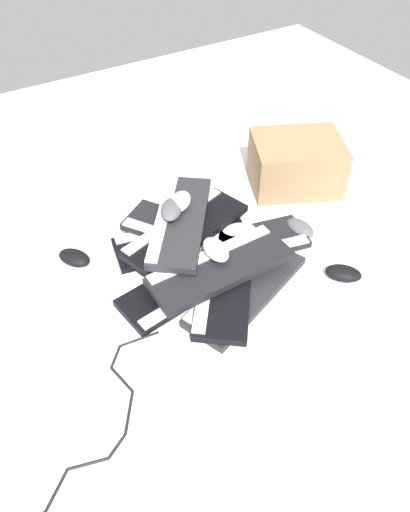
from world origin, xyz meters
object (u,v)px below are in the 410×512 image
at_px(keyboard_0, 245,290).
at_px(mouse_6, 172,209).
at_px(keyboard_1, 241,245).
at_px(mouse_0, 216,250).
at_px(keyboard_8, 220,267).
at_px(mouse_2, 239,231).
at_px(mouse_4, 179,202).
at_px(mouse_1, 300,228).
at_px(keyboard_6, 186,230).
at_px(mouse_5, 74,258).
at_px(keyboard_7, 180,221).
at_px(cardboard_box, 296,163).
at_px(keyboard_4, 189,233).
at_px(keyboard_2, 181,240).
at_px(mouse_7, 343,273).
at_px(mouse_3, 239,231).
at_px(keyboard_5, 224,281).
at_px(keyboard_3, 189,283).

xyz_separation_m(keyboard_0, mouse_6, (-0.31, -0.08, 0.13)).
height_order(keyboard_1, mouse_0, mouse_0).
bearing_deg(keyboard_8, mouse_2, 130.64).
bearing_deg(mouse_4, mouse_1, 109.39).
bearing_deg(keyboard_6, mouse_1, 70.09).
bearing_deg(mouse_5, mouse_6, 43.36).
height_order(keyboard_8, mouse_0, mouse_0).
distance_m(keyboard_6, keyboard_7, 0.04).
relative_size(keyboard_6, cardboard_box, 1.47).
relative_size(keyboard_4, cardboard_box, 1.42).
xyz_separation_m(keyboard_7, keyboard_8, (0.22, 0.02, -0.03)).
bearing_deg(mouse_4, mouse_5, -50.85).
bearing_deg(keyboard_2, keyboard_6, 8.68).
xyz_separation_m(keyboard_1, keyboard_8, (0.10, -0.14, 0.06)).
height_order(keyboard_0, mouse_2, mouse_2).
distance_m(keyboard_0, mouse_2, 0.23).
relative_size(mouse_6, mouse_7, 1.00).
height_order(keyboard_0, mouse_7, mouse_7).
distance_m(keyboard_8, mouse_7, 0.38).
bearing_deg(mouse_3, keyboard_4, -6.69).
bearing_deg(keyboard_5, keyboard_1, 131.30).
relative_size(mouse_2, mouse_4, 1.00).
distance_m(keyboard_4, keyboard_8, 0.21).
xyz_separation_m(keyboard_6, mouse_1, (0.13, 0.36, -0.05)).
distance_m(keyboard_4, keyboard_5, 0.24).
relative_size(mouse_4, mouse_7, 1.00).
bearing_deg(mouse_5, mouse_3, 36.76).
relative_size(keyboard_0, mouse_0, 4.22).
relative_size(mouse_2, mouse_6, 1.00).
height_order(keyboard_5, mouse_2, mouse_2).
bearing_deg(cardboard_box, mouse_4, -85.74).
bearing_deg(mouse_5, keyboard_0, 12.72).
relative_size(keyboard_3, cardboard_box, 1.45).
xyz_separation_m(keyboard_7, mouse_0, (0.18, 0.03, 0.01)).
bearing_deg(keyboard_7, mouse_7, 42.84).
relative_size(keyboard_5, keyboard_6, 0.95).
bearing_deg(keyboard_8, mouse_4, 178.50).
height_order(mouse_4, mouse_6, same).
relative_size(mouse_2, mouse_5, 1.00).
distance_m(mouse_1, mouse_5, 0.75).
bearing_deg(keyboard_3, mouse_1, 93.07).
bearing_deg(keyboard_5, mouse_1, 104.62).
bearing_deg(mouse_2, mouse_3, -136.68).
relative_size(keyboard_7, cardboard_box, 1.40).
height_order(mouse_2, cardboard_box, cardboard_box).
bearing_deg(mouse_3, mouse_7, 143.94).
height_order(keyboard_5, mouse_4, mouse_4).
height_order(keyboard_4, mouse_7, keyboard_4).
distance_m(keyboard_2, mouse_4, 0.13).
bearing_deg(mouse_3, mouse_4, -18.83).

